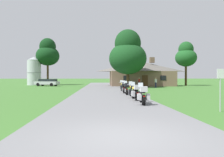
{
  "coord_description": "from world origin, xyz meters",
  "views": [
    {
      "loc": [
        -0.64,
        -5.69,
        1.71
      ],
      "look_at": [
        1.22,
        23.75,
        1.55
      ],
      "focal_mm": 32.87,
      "sensor_mm": 36.0,
      "label": 1
    }
  ],
  "objects_px": {
    "metal_signpost_roadside": "(220,85)",
    "tree_left_far": "(48,53)",
    "motorcycle_yellow_second_in_row": "(136,92)",
    "bystander_red_shirt_beside_signpost": "(139,82)",
    "tree_by_lodge_front": "(128,54)",
    "bystander_white_shirt_near_lodge": "(156,82)",
    "motorcycle_silver_nearest_to_camera": "(143,95)",
    "tree_right_of_lodge": "(186,55)",
    "motorcycle_yellow_third_in_row": "(132,91)",
    "metal_silo_distant": "(34,71)",
    "motorcycle_yellow_farthest_in_row": "(123,87)",
    "motorcycle_green_fourth_in_row": "(126,89)",
    "parked_silver_suv_far_left": "(47,82)",
    "motorcycle_red_fifth_in_row": "(124,88)"
  },
  "relations": [
    {
      "from": "bystander_white_shirt_near_lodge",
      "to": "tree_by_lodge_front",
      "type": "distance_m",
      "value": 6.64
    },
    {
      "from": "bystander_white_shirt_near_lodge",
      "to": "motorcycle_red_fifth_in_row",
      "type": "bearing_deg",
      "value": -45.75
    },
    {
      "from": "bystander_white_shirt_near_lodge",
      "to": "bystander_red_shirt_beside_signpost",
      "type": "distance_m",
      "value": 3.04
    },
    {
      "from": "motorcycle_green_fourth_in_row",
      "to": "tree_by_lodge_front",
      "type": "distance_m",
      "value": 15.48
    },
    {
      "from": "metal_signpost_roadside",
      "to": "parked_silver_suv_far_left",
      "type": "relative_size",
      "value": 0.44
    },
    {
      "from": "motorcycle_yellow_second_in_row",
      "to": "motorcycle_silver_nearest_to_camera",
      "type": "bearing_deg",
      "value": -91.4
    },
    {
      "from": "bystander_white_shirt_near_lodge",
      "to": "tree_left_far",
      "type": "xyz_separation_m",
      "value": [
        -20.93,
        12.68,
        6.16
      ]
    },
    {
      "from": "motorcycle_yellow_farthest_in_row",
      "to": "motorcycle_red_fifth_in_row",
      "type": "bearing_deg",
      "value": -97.56
    },
    {
      "from": "motorcycle_yellow_farthest_in_row",
      "to": "metal_silo_distant",
      "type": "relative_size",
      "value": 0.33
    },
    {
      "from": "tree_left_far",
      "to": "parked_silver_suv_far_left",
      "type": "relative_size",
      "value": 2.13
    },
    {
      "from": "motorcycle_green_fourth_in_row",
      "to": "parked_silver_suv_far_left",
      "type": "relative_size",
      "value": 0.42
    },
    {
      "from": "metal_signpost_roadside",
      "to": "tree_left_far",
      "type": "height_order",
      "value": "tree_left_far"
    },
    {
      "from": "motorcycle_yellow_third_in_row",
      "to": "metal_silo_distant",
      "type": "height_order",
      "value": "metal_silo_distant"
    },
    {
      "from": "tree_right_of_lodge",
      "to": "metal_silo_distant",
      "type": "height_order",
      "value": "tree_right_of_lodge"
    },
    {
      "from": "motorcycle_silver_nearest_to_camera",
      "to": "motorcycle_yellow_third_in_row",
      "type": "relative_size",
      "value": 1.0
    },
    {
      "from": "motorcycle_red_fifth_in_row",
      "to": "motorcycle_yellow_farthest_in_row",
      "type": "relative_size",
      "value": 1.0
    },
    {
      "from": "motorcycle_silver_nearest_to_camera",
      "to": "tree_right_of_lodge",
      "type": "distance_m",
      "value": 33.3
    },
    {
      "from": "tree_by_lodge_front",
      "to": "motorcycle_yellow_third_in_row",
      "type": "bearing_deg",
      "value": -96.72
    },
    {
      "from": "motorcycle_yellow_third_in_row",
      "to": "motorcycle_yellow_farthest_in_row",
      "type": "bearing_deg",
      "value": 89.83
    },
    {
      "from": "tree_right_of_lodge",
      "to": "metal_signpost_roadside",
      "type": "bearing_deg",
      "value": -110.72
    },
    {
      "from": "motorcycle_yellow_farthest_in_row",
      "to": "metal_signpost_roadside",
      "type": "relative_size",
      "value": 0.97
    },
    {
      "from": "motorcycle_red_fifth_in_row",
      "to": "tree_left_far",
      "type": "relative_size",
      "value": 0.2
    },
    {
      "from": "metal_signpost_roadside",
      "to": "tree_right_of_lodge",
      "type": "xyz_separation_m",
      "value": [
        11.95,
        31.6,
        4.92
      ]
    },
    {
      "from": "metal_silo_distant",
      "to": "motorcycle_yellow_farthest_in_row",
      "type": "bearing_deg",
      "value": -52.01
    },
    {
      "from": "bystander_red_shirt_beside_signpost",
      "to": "metal_signpost_roadside",
      "type": "xyz_separation_m",
      "value": [
        -1.0,
        -25.77,
        0.4
      ]
    },
    {
      "from": "motorcycle_red_fifth_in_row",
      "to": "tree_right_of_lodge",
      "type": "bearing_deg",
      "value": 57.17
    },
    {
      "from": "motorcycle_red_fifth_in_row",
      "to": "parked_silver_suv_far_left",
      "type": "bearing_deg",
      "value": 129.02
    },
    {
      "from": "tree_by_lodge_front",
      "to": "motorcycle_yellow_second_in_row",
      "type": "bearing_deg",
      "value": -96.32
    },
    {
      "from": "motorcycle_yellow_second_in_row",
      "to": "motorcycle_green_fourth_in_row",
      "type": "bearing_deg",
      "value": 88.91
    },
    {
      "from": "motorcycle_green_fourth_in_row",
      "to": "motorcycle_yellow_farthest_in_row",
      "type": "relative_size",
      "value": 1.0
    },
    {
      "from": "metal_signpost_roadside",
      "to": "tree_left_far",
      "type": "distance_m",
      "value": 41.01
    },
    {
      "from": "motorcycle_green_fourth_in_row",
      "to": "metal_silo_distant",
      "type": "height_order",
      "value": "metal_silo_distant"
    },
    {
      "from": "metal_signpost_roadside",
      "to": "metal_silo_distant",
      "type": "height_order",
      "value": "metal_silo_distant"
    },
    {
      "from": "tree_right_of_lodge",
      "to": "bystander_red_shirt_beside_signpost",
      "type": "bearing_deg",
      "value": -151.94
    },
    {
      "from": "motorcycle_green_fourth_in_row",
      "to": "parked_silver_suv_far_left",
      "type": "height_order",
      "value": "parked_silver_suv_far_left"
    },
    {
      "from": "metal_signpost_roadside",
      "to": "tree_right_of_lodge",
      "type": "bearing_deg",
      "value": 69.28
    },
    {
      "from": "motorcycle_silver_nearest_to_camera",
      "to": "motorcycle_yellow_third_in_row",
      "type": "xyz_separation_m",
      "value": [
        0.1,
        4.44,
        0.0
      ]
    },
    {
      "from": "bystander_white_shirt_near_lodge",
      "to": "metal_signpost_roadside",
      "type": "relative_size",
      "value": 0.78
    },
    {
      "from": "motorcycle_yellow_second_in_row",
      "to": "tree_by_lodge_front",
      "type": "xyz_separation_m",
      "value": [
        2.13,
        19.26,
        5.02
      ]
    },
    {
      "from": "metal_signpost_roadside",
      "to": "tree_left_far",
      "type": "bearing_deg",
      "value": 115.49
    },
    {
      "from": "motorcycle_yellow_second_in_row",
      "to": "bystander_red_shirt_beside_signpost",
      "type": "xyz_separation_m",
      "value": [
        4.38,
        20.77,
        0.34
      ]
    },
    {
      "from": "motorcycle_silver_nearest_to_camera",
      "to": "tree_left_far",
      "type": "bearing_deg",
      "value": 117.19
    },
    {
      "from": "motorcycle_yellow_third_in_row",
      "to": "bystander_white_shirt_near_lodge",
      "type": "height_order",
      "value": "bystander_white_shirt_near_lodge"
    },
    {
      "from": "tree_right_of_lodge",
      "to": "metal_silo_distant",
      "type": "bearing_deg",
      "value": 171.8
    },
    {
      "from": "motorcycle_yellow_second_in_row",
      "to": "motorcycle_yellow_third_in_row",
      "type": "bearing_deg",
      "value": 85.5
    },
    {
      "from": "parked_silver_suv_far_left",
      "to": "metal_silo_distant",
      "type": "bearing_deg",
      "value": 53.5
    },
    {
      "from": "bystander_red_shirt_beside_signpost",
      "to": "metal_silo_distant",
      "type": "bearing_deg",
      "value": -120.72
    },
    {
      "from": "metal_signpost_roadside",
      "to": "tree_right_of_lodge",
      "type": "relative_size",
      "value": 0.23
    },
    {
      "from": "motorcycle_green_fourth_in_row",
      "to": "tree_right_of_lodge",
      "type": "relative_size",
      "value": 0.23
    },
    {
      "from": "motorcycle_yellow_second_in_row",
      "to": "motorcycle_yellow_farthest_in_row",
      "type": "distance_m",
      "value": 9.35
    }
  ]
}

